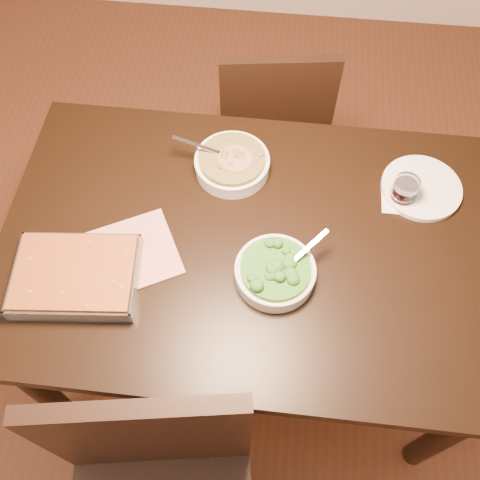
% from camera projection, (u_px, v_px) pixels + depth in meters
% --- Properties ---
extents(ground, '(4.00, 4.00, 0.00)m').
position_uv_depth(ground, '(249.00, 337.00, 2.11)').
color(ground, '#4F2B16').
rests_on(ground, ground).
extents(table, '(1.40, 0.90, 0.75)m').
position_uv_depth(table, '(252.00, 258.00, 1.55)').
color(table, black).
rests_on(table, ground).
extents(magazine_a, '(0.37, 0.33, 0.01)m').
position_uv_depth(magazine_a, '(120.00, 257.00, 1.44)').
color(magazine_a, '#AC3131').
rests_on(magazine_a, table).
extents(coaster, '(0.11, 0.11, 0.00)m').
position_uv_depth(coaster, '(400.00, 199.00, 1.54)').
color(coaster, white).
rests_on(coaster, table).
extents(stew_bowl, '(0.25, 0.22, 0.09)m').
position_uv_depth(stew_bowl, '(232.00, 163.00, 1.56)').
color(stew_bowl, white).
rests_on(stew_bowl, table).
extents(broccoli_bowl, '(0.21, 0.21, 0.08)m').
position_uv_depth(broccoli_bowl, '(275.00, 272.00, 1.38)').
color(broccoli_bowl, white).
rests_on(broccoli_bowl, table).
extents(baking_dish, '(0.34, 0.26, 0.06)m').
position_uv_depth(baking_dish, '(76.00, 276.00, 1.38)').
color(baking_dish, silver).
rests_on(baking_dish, table).
extents(wine_tumbler, '(0.07, 0.07, 0.08)m').
position_uv_depth(wine_tumbler, '(404.00, 190.00, 1.50)').
color(wine_tumbler, black).
rests_on(wine_tumbler, coaster).
extents(dinner_plate, '(0.23, 0.23, 0.02)m').
position_uv_depth(dinner_plate, '(421.00, 188.00, 1.55)').
color(dinner_plate, white).
rests_on(dinner_plate, table).
extents(chair_far, '(0.45, 0.45, 0.85)m').
position_uv_depth(chair_far, '(273.00, 118.00, 2.06)').
color(chair_far, black).
rests_on(chair_far, ground).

